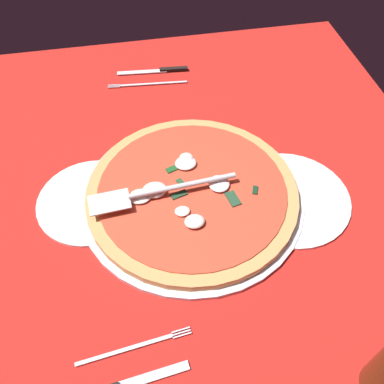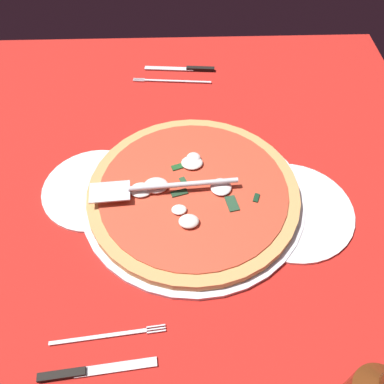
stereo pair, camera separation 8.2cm
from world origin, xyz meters
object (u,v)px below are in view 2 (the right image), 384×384
object	(u,v)px
place_setting_far	(96,355)
dinner_plate_right	(95,189)
pizza_server	(158,187)
dinner_plate_left	(290,211)
pizza	(192,192)
place_setting_near	(178,76)

from	to	relation	value
place_setting_far	dinner_plate_right	bearing A→B (deg)	90.67
dinner_plate_right	pizza_server	bearing A→B (deg)	165.08
dinner_plate_right	dinner_plate_left	bearing A→B (deg)	170.31
dinner_plate_right	pizza	world-z (taller)	pizza
place_setting_near	dinner_plate_left	bearing A→B (deg)	120.34
dinner_plate_left	pizza	world-z (taller)	pizza
dinner_plate_right	place_setting_near	size ratio (longest dim) A/B	0.97
dinner_plate_right	place_setting_far	bearing A→B (deg)	96.92
dinner_plate_left	dinner_plate_right	bearing A→B (deg)	-9.69
pizza	pizza_server	size ratio (longest dim) A/B	1.44
pizza	place_setting_near	xyz separation A→B (cm)	(2.24, -40.75, -1.89)
place_setting_far	place_setting_near	bearing A→B (deg)	73.12
dinner_plate_right	pizza	bearing A→B (deg)	171.97
place_setting_near	place_setting_far	xyz separation A→B (cm)	(13.30, 70.89, 0.00)
pizza	dinner_plate_left	bearing A→B (deg)	168.60
dinner_plate_right	place_setting_near	xyz separation A→B (cm)	(-17.30, -38.00, -0.15)
pizza	place_setting_near	size ratio (longest dim) A/B	1.87
dinner_plate_right	pizza_server	world-z (taller)	pizza_server
pizza_server	place_setting_near	distance (cm)	41.95
pizza	dinner_plate_right	bearing A→B (deg)	-8.03
place_setting_near	place_setting_far	bearing A→B (deg)	84.31
pizza_server	place_setting_far	xyz separation A→B (cm)	(9.14, 29.39, -4.55)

